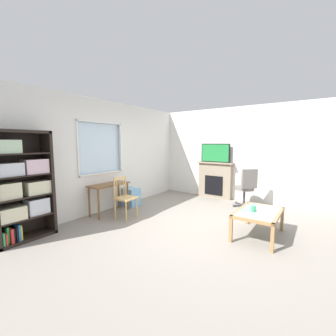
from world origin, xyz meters
TOP-DOWN VIEW (x-y plane):
  - ground at (0.00, 0.00)m, footprint 6.20×6.04m
  - wall_back_with_window at (0.03, 2.52)m, footprint 5.20×0.15m
  - wall_right at (2.66, 0.00)m, footprint 0.12×5.24m
  - bookshelf at (-2.09, 2.28)m, footprint 0.90×0.38m
  - desk_under_window at (-0.33, 2.17)m, footprint 0.96×0.42m
  - wooden_chair at (-0.34, 1.65)m, footprint 0.44×0.42m
  - plastic_drawer_unit at (0.42, 2.22)m, footprint 0.35×0.40m
  - fireplace at (2.51, 0.75)m, footprint 0.26×1.10m
  - tv at (2.49, 0.75)m, footprint 0.06×0.88m
  - office_chair at (1.99, -0.31)m, footprint 0.63×0.60m
  - coffee_table at (0.33, -0.97)m, footprint 1.06×0.68m
  - sippy_cup at (0.25, -0.90)m, footprint 0.07×0.07m

SIDE VIEW (x-z plane):
  - ground at x=0.00m, z-range -0.02..0.00m
  - plastic_drawer_unit at x=0.42m, z-range 0.00..0.47m
  - coffee_table at x=0.33m, z-range 0.17..0.62m
  - wooden_chair at x=-0.34m, z-range 0.01..0.91m
  - sippy_cup at x=0.25m, z-range 0.46..0.55m
  - fireplace at x=2.51m, z-range 0.00..1.08m
  - office_chair at x=1.99m, z-range 0.05..1.05m
  - desk_under_window at x=-0.33m, z-range 0.23..0.93m
  - bookshelf at x=-2.09m, z-range -0.01..1.84m
  - wall_back_with_window at x=0.03m, z-range -0.02..2.63m
  - wall_right at x=2.66m, z-range 0.00..2.65m
  - tv at x=2.49m, z-range 1.07..1.62m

